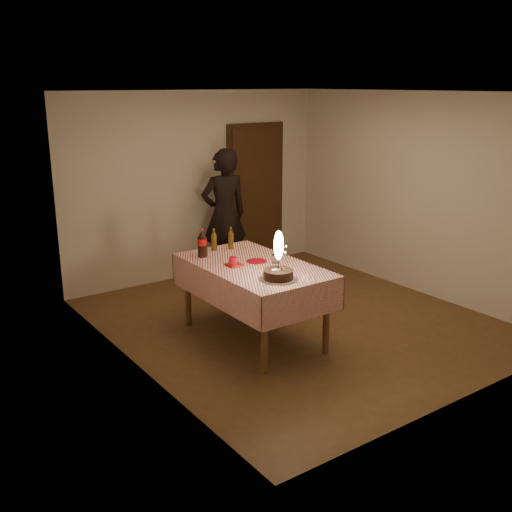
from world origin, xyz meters
The scene contains 12 objects.
ground centered at (0.00, 0.00, 0.00)m, with size 4.00×4.50×0.01m, color brown.
room_shell centered at (0.03, 0.08, 1.65)m, with size 4.04×4.54×2.62m.
dining_table centered at (-0.69, -0.11, 0.74)m, with size 1.02×1.72×0.85m.
birthday_cake centered at (-0.77, -0.66, 0.96)m, with size 0.37×0.37×0.49m.
red_plate centered at (-0.60, -0.05, 0.85)m, with size 0.22×0.22×0.01m, color #B40C1D.
red_cup centered at (-0.90, -0.05, 0.90)m, with size 0.08×0.08×0.10m, color red.
clear_cup centered at (-0.47, -0.20, 0.89)m, with size 0.07×0.07×0.09m, color silver.
napkin_stack centered at (-0.88, -0.04, 0.86)m, with size 0.15×0.15×0.02m, color #B11E14.
cola_bottle centered at (-0.98, 0.44, 1.00)m, with size 0.10×0.10×0.32m.
amber_bottle_left centered at (-0.74, 0.59, 0.97)m, with size 0.06×0.06×0.25m.
amber_bottle_right centered at (-0.54, 0.54, 0.97)m, with size 0.06×0.06×0.25m.
photographer centered at (0.20, 1.85, 0.92)m, with size 0.73×0.53×1.84m.
Camera 1 is at (-4.16, -5.06, 2.70)m, focal length 42.00 mm.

